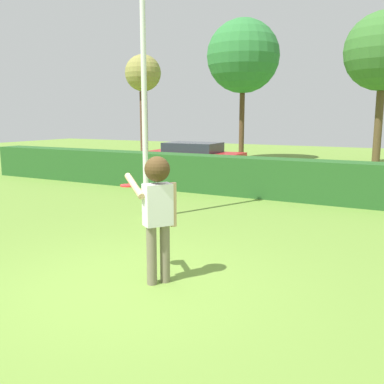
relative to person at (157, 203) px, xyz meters
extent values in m
plane|color=olive|center=(-0.28, -0.25, -1.15)|extent=(60.00, 60.00, 0.00)
cylinder|color=#746A55|center=(-0.05, -0.09, -0.73)|extent=(0.14, 0.14, 0.84)
cylinder|color=#746A55|center=(0.07, 0.08, -0.73)|extent=(0.14, 0.14, 0.84)
cube|color=silver|center=(0.01, -0.01, -0.02)|extent=(0.40, 0.44, 0.58)
cylinder|color=tan|center=(-0.36, -0.03, 0.22)|extent=(0.55, 0.43, 0.30)
cylinder|color=tan|center=(0.14, 0.19, -0.04)|extent=(0.09, 0.09, 0.62)
sphere|color=tan|center=(0.01, -0.01, 0.44)|extent=(0.22, 0.22, 0.22)
sphere|color=#433017|center=(0.01, -0.01, 0.47)|extent=(0.35, 0.35, 0.35)
cylinder|color=red|center=(-0.55, 0.09, 0.19)|extent=(0.24, 0.24, 0.03)
cylinder|color=silver|center=(-2.34, 3.15, 1.67)|extent=(0.12, 0.12, 5.65)
cube|color=#265722|center=(-0.28, 7.02, -0.58)|extent=(22.69, 0.90, 1.14)
cube|color=#B21E1E|center=(-5.28, 11.00, -0.58)|extent=(4.25, 1.82, 0.55)
cube|color=#2D333D|center=(-5.28, 11.00, -0.10)|extent=(2.25, 1.63, 0.40)
cylinder|color=black|center=(-3.84, 11.90, -0.85)|extent=(0.60, 0.12, 0.60)
cylinder|color=black|center=(-3.79, 10.20, -0.85)|extent=(0.60, 0.12, 0.60)
cylinder|color=black|center=(-6.78, 11.81, -0.85)|extent=(0.60, 0.12, 0.60)
cylinder|color=black|center=(-6.73, 10.11, -0.85)|extent=(0.60, 0.12, 0.60)
cylinder|color=#513621|center=(-5.34, 16.62, 0.98)|extent=(0.27, 0.27, 4.27)
sphere|color=#2F7938|center=(-5.34, 16.62, 4.24)|extent=(3.75, 3.75, 3.75)
cylinder|color=brown|center=(-9.52, 13.61, 0.64)|extent=(0.39, 0.39, 3.58)
sphere|color=olive|center=(-9.52, 13.61, 3.33)|extent=(1.81, 1.81, 1.81)
cylinder|color=brown|center=(1.33, 16.75, 0.92)|extent=(0.35, 0.35, 4.15)
sphere|color=#39712D|center=(1.33, 16.75, 4.05)|extent=(3.49, 3.49, 3.49)
camera|label=1|loc=(3.12, -4.84, 1.17)|focal=40.00mm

